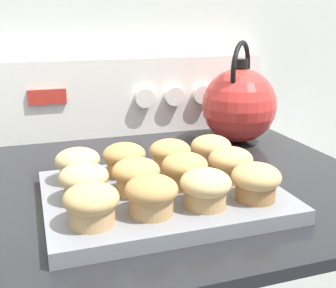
{
  "coord_description": "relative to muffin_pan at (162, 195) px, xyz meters",
  "views": [
    {
      "loc": [
        -0.21,
        -0.34,
        1.19
      ],
      "look_at": [
        -0.01,
        0.25,
        1.01
      ],
      "focal_mm": 45.0,
      "sensor_mm": 36.0,
      "label": 1
    }
  ],
  "objects": [
    {
      "name": "tea_kettle",
      "position": [
        0.27,
        0.27,
        0.08
      ],
      "size": [
        0.18,
        0.19,
        0.23
      ],
      "color": "red",
      "rests_on": "stove_range"
    },
    {
      "name": "muffin_r2_c3",
      "position": [
        0.12,
        0.08,
        0.04
      ],
      "size": [
        0.07,
        0.07,
        0.06
      ],
      "color": "tan",
      "rests_on": "muffin_pan"
    },
    {
      "name": "muffin_pan",
      "position": [
        0.0,
        0.0,
        0.0
      ],
      "size": [
        0.36,
        0.28,
        0.02
      ],
      "color": "slate",
      "rests_on": "stove_range"
    },
    {
      "name": "muffin_r1_c2",
      "position": [
        0.04,
        -0.0,
        0.04
      ],
      "size": [
        0.07,
        0.07,
        0.06
      ],
      "color": "#A37A4C",
      "rests_on": "muffin_pan"
    },
    {
      "name": "muffin_r0_c2",
      "position": [
        0.04,
        -0.08,
        0.04
      ],
      "size": [
        0.07,
        0.07,
        0.06
      ],
      "color": "tan",
      "rests_on": "muffin_pan"
    },
    {
      "name": "muffin_r2_c2",
      "position": [
        0.04,
        0.08,
        0.04
      ],
      "size": [
        0.07,
        0.07,
        0.06
      ],
      "color": "tan",
      "rests_on": "muffin_pan"
    },
    {
      "name": "wall_back",
      "position": [
        0.02,
        0.47,
        0.28
      ],
      "size": [
        8.0,
        0.05,
        2.4
      ],
      "color": "silver",
      "rests_on": "ground_plane"
    },
    {
      "name": "muffin_r1_c0",
      "position": [
        -0.12,
        -0.0,
        0.04
      ],
      "size": [
        0.07,
        0.07,
        0.06
      ],
      "color": "tan",
      "rests_on": "muffin_pan"
    },
    {
      "name": "muffin_r0_c0",
      "position": [
        -0.12,
        -0.08,
        0.04
      ],
      "size": [
        0.07,
        0.07,
        0.06
      ],
      "color": "tan",
      "rests_on": "muffin_pan"
    },
    {
      "name": "muffin_r2_c0",
      "position": [
        -0.12,
        0.08,
        0.04
      ],
      "size": [
        0.07,
        0.07,
        0.06
      ],
      "color": "tan",
      "rests_on": "muffin_pan"
    },
    {
      "name": "muffin_r0_c3",
      "position": [
        0.12,
        -0.08,
        0.04
      ],
      "size": [
        0.07,
        0.07,
        0.06
      ],
      "color": "olive",
      "rests_on": "muffin_pan"
    },
    {
      "name": "muffin_r0_c1",
      "position": [
        -0.04,
        -0.08,
        0.04
      ],
      "size": [
        0.07,
        0.07,
        0.06
      ],
      "color": "tan",
      "rests_on": "muffin_pan"
    },
    {
      "name": "muffin_r2_c1",
      "position": [
        -0.04,
        0.08,
        0.04
      ],
      "size": [
        0.07,
        0.07,
        0.06
      ],
      "color": "tan",
      "rests_on": "muffin_pan"
    },
    {
      "name": "muffin_r1_c3",
      "position": [
        0.12,
        0.0,
        0.04
      ],
      "size": [
        0.07,
        0.07,
        0.06
      ],
      "color": "#A37A4C",
      "rests_on": "muffin_pan"
    },
    {
      "name": "muffin_r1_c1",
      "position": [
        -0.04,
        -0.0,
        0.04
      ],
      "size": [
        0.07,
        0.07,
        0.06
      ],
      "color": "tan",
      "rests_on": "muffin_pan"
    },
    {
      "name": "control_panel",
      "position": [
        0.03,
        0.42,
        0.08
      ],
      "size": [
        0.75,
        0.07,
        0.19
      ],
      "color": "white",
      "rests_on": "stove_range"
    }
  ]
}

